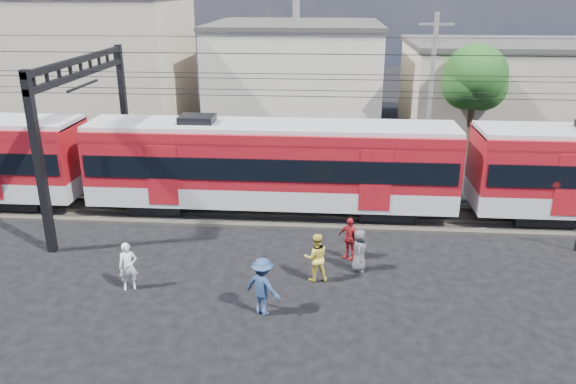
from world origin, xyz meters
name	(u,v)px	position (x,y,z in m)	size (l,w,h in m)	color
ground	(304,310)	(0.00, 0.00, 0.00)	(120.00, 120.00, 0.00)	black
track_bed	(313,213)	(0.00, 8.00, 0.06)	(70.00, 3.40, 0.12)	#2D2823
rail_near	(312,217)	(0.00, 7.25, 0.18)	(70.00, 0.12, 0.12)	#59544C
rail_far	(313,205)	(0.00, 8.75, 0.18)	(70.00, 0.12, 0.12)	#59544C
commuter_train	(276,163)	(-1.67, 8.00, 2.40)	(50.30, 3.08, 4.17)	black
catenary	(115,99)	(-8.65, 8.00, 5.14)	(70.00, 9.30, 7.52)	black
building_west	(84,62)	(-17.00, 24.00, 4.66)	(14.28, 10.20, 9.30)	tan
building_midwest	(296,73)	(-2.00, 27.00, 3.66)	(12.24, 12.24, 7.30)	beige
building_mideast	(526,89)	(14.00, 24.00, 3.16)	(16.32, 10.20, 6.30)	tan
utility_pole_mid	(431,90)	(6.00, 15.00, 4.53)	(1.80, 0.24, 8.50)	slate
tree_near	(478,79)	(9.19, 18.09, 4.66)	(3.82, 3.64, 6.72)	#382619
pedestrian_a	(128,266)	(-5.99, 0.90, 0.84)	(0.61, 0.40, 1.68)	silver
pedestrian_b	(316,257)	(0.31, 1.99, 0.88)	(0.86, 0.67, 1.76)	#DDC645
pedestrian_c	(263,286)	(-1.27, -0.29, 0.96)	(1.23, 0.71, 1.91)	navy
pedestrian_d	(349,238)	(1.52, 3.76, 0.83)	(0.97, 0.41, 1.66)	maroon
pedestrian_e	(359,250)	(1.85, 2.82, 0.80)	(0.78, 0.51, 1.60)	#49494E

